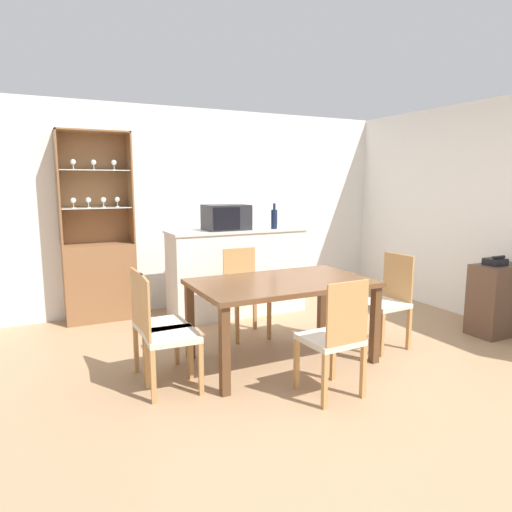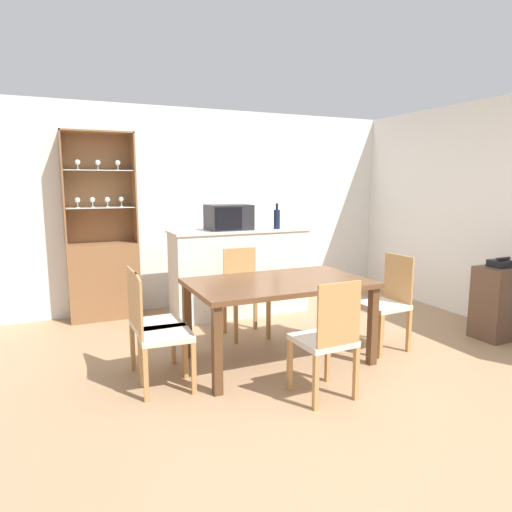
% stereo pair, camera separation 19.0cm
% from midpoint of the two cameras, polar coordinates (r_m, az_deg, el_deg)
% --- Properties ---
extents(ground_plane, '(18.00, 18.00, 0.00)m').
position_cam_midpoint_polar(ground_plane, '(4.08, 8.75, -14.25)').
color(ground_plane, '#A37F5B').
extents(wall_back, '(6.80, 0.06, 2.55)m').
position_cam_midpoint_polar(wall_back, '(6.13, -4.42, 5.95)').
color(wall_back, white).
rests_on(wall_back, ground_plane).
extents(wall_right, '(0.06, 4.60, 2.55)m').
position_cam_midpoint_polar(wall_right, '(5.78, 29.47, 4.61)').
color(wall_right, white).
rests_on(wall_right, ground_plane).
extents(kitchen_counter, '(1.70, 0.53, 1.06)m').
position_cam_midpoint_polar(kitchen_counter, '(5.63, -1.07, -1.97)').
color(kitchen_counter, silver).
rests_on(kitchen_counter, ground_plane).
extents(display_cabinet, '(0.80, 0.34, 2.19)m').
position_cam_midpoint_polar(display_cabinet, '(5.69, -17.64, -1.21)').
color(display_cabinet, brown).
rests_on(display_cabinet, ground_plane).
extents(dining_table, '(1.58, 0.96, 0.75)m').
position_cam_midpoint_polar(dining_table, '(4.11, 4.13, -4.29)').
color(dining_table, brown).
rests_on(dining_table, ground_plane).
extents(dining_chair_side_right_near, '(0.43, 0.43, 0.92)m').
position_cam_midpoint_polar(dining_chair_side_right_near, '(4.66, 17.09, -5.60)').
color(dining_chair_side_right_near, beige).
rests_on(dining_chair_side_right_near, ground_plane).
extents(dining_chair_side_left_far, '(0.42, 0.42, 0.92)m').
position_cam_midpoint_polar(dining_chair_side_left_far, '(3.92, -11.53, -8.19)').
color(dining_chair_side_left_far, beige).
rests_on(dining_chair_side_left_far, ground_plane).
extents(dining_chair_head_near, '(0.42, 0.42, 0.92)m').
position_cam_midpoint_polar(dining_chair_head_near, '(3.51, 10.36, -10.21)').
color(dining_chair_head_near, beige).
rests_on(dining_chair_head_near, ground_plane).
extents(dining_chair_side_left_near, '(0.43, 0.43, 0.92)m').
position_cam_midpoint_polar(dining_chair_side_left_near, '(3.65, -10.54, -9.43)').
color(dining_chair_side_left_near, beige).
rests_on(dining_chair_side_left_near, ground_plane).
extents(dining_chair_head_far, '(0.41, 0.41, 0.92)m').
position_cam_midpoint_polar(dining_chair_head_far, '(4.85, -0.34, -4.62)').
color(dining_chair_head_far, beige).
rests_on(dining_chair_head_far, ground_plane).
extents(microwave, '(0.51, 0.39, 0.30)m').
position_cam_midpoint_polar(microwave, '(5.48, -2.46, 4.87)').
color(microwave, '#232328').
rests_on(microwave, kitchen_counter).
extents(wine_bottle, '(0.08, 0.08, 0.31)m').
position_cam_midpoint_polar(wine_bottle, '(5.57, 3.60, 4.68)').
color(wine_bottle, '#141E38').
rests_on(wine_bottle, kitchen_counter).
extents(side_cabinet, '(0.57, 0.35, 0.76)m').
position_cam_midpoint_polar(side_cabinet, '(5.48, 29.28, -5.05)').
color(side_cabinet, brown).
rests_on(side_cabinet, ground_plane).
extents(telephone, '(0.19, 0.17, 0.11)m').
position_cam_midpoint_polar(telephone, '(5.35, 29.10, -0.79)').
color(telephone, black).
rests_on(telephone, side_cabinet).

